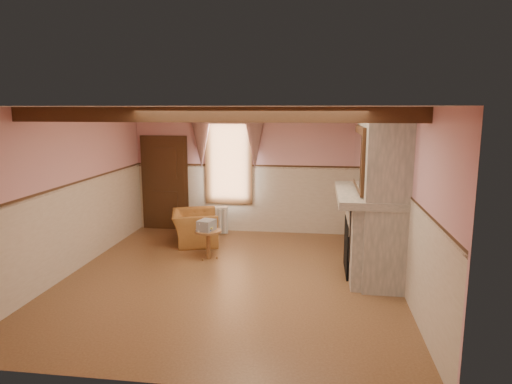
# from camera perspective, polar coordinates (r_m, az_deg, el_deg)

# --- Properties ---
(floor) EXTENTS (5.50, 6.00, 0.01)m
(floor) POSITION_cam_1_polar(r_m,az_deg,el_deg) (7.72, -3.22, -10.71)
(floor) COLOR brown
(floor) RESTS_ON ground
(ceiling) EXTENTS (5.50, 6.00, 0.01)m
(ceiling) POSITION_cam_1_polar(r_m,az_deg,el_deg) (7.20, -3.45, 10.56)
(ceiling) COLOR silver
(ceiling) RESTS_ON wall_back
(wall_back) EXTENTS (5.50, 0.02, 2.80)m
(wall_back) POSITION_cam_1_polar(r_m,az_deg,el_deg) (10.25, -0.09, 2.67)
(wall_back) COLOR pink
(wall_back) RESTS_ON floor
(wall_front) EXTENTS (5.50, 0.02, 2.80)m
(wall_front) POSITION_cam_1_polar(r_m,az_deg,el_deg) (4.51, -10.76, -7.55)
(wall_front) COLOR pink
(wall_front) RESTS_ON floor
(wall_left) EXTENTS (0.02, 6.00, 2.80)m
(wall_left) POSITION_cam_1_polar(r_m,az_deg,el_deg) (8.31, -22.28, 0.07)
(wall_left) COLOR pink
(wall_left) RESTS_ON floor
(wall_right) EXTENTS (0.02, 6.00, 2.80)m
(wall_right) POSITION_cam_1_polar(r_m,az_deg,el_deg) (7.32, 18.30, -0.98)
(wall_right) COLOR pink
(wall_right) RESTS_ON floor
(wainscot) EXTENTS (5.50, 6.00, 1.50)m
(wainscot) POSITION_cam_1_polar(r_m,az_deg,el_deg) (7.48, -3.28, -5.35)
(wainscot) COLOR beige
(wainscot) RESTS_ON floor
(chair_rail) EXTENTS (5.50, 6.00, 0.08)m
(chair_rail) POSITION_cam_1_polar(r_m,az_deg,el_deg) (7.31, -3.34, 0.32)
(chair_rail) COLOR black
(chair_rail) RESTS_ON wainscot
(firebox) EXTENTS (0.20, 0.95, 0.90)m
(firebox) POSITION_cam_1_polar(r_m,az_deg,el_deg) (8.03, 11.85, -6.68)
(firebox) COLOR black
(firebox) RESTS_ON floor
(armchair) EXTENTS (1.17, 1.26, 0.68)m
(armchair) POSITION_cam_1_polar(r_m,az_deg,el_deg) (9.60, -7.66, -4.41)
(armchair) COLOR #9E662D
(armchair) RESTS_ON floor
(side_table) EXTENTS (0.65, 0.65, 0.55)m
(side_table) POSITION_cam_1_polar(r_m,az_deg,el_deg) (8.62, -5.98, -6.54)
(side_table) COLOR brown
(side_table) RESTS_ON floor
(book_stack) EXTENTS (0.34, 0.38, 0.20)m
(book_stack) POSITION_cam_1_polar(r_m,az_deg,el_deg) (8.50, -6.20, -4.15)
(book_stack) COLOR #B7AD8C
(book_stack) RESTS_ON side_table
(radiator) EXTENTS (0.72, 0.36, 0.60)m
(radiator) POSITION_cam_1_polar(r_m,az_deg,el_deg) (10.34, -5.50, -3.52)
(radiator) COLOR silver
(radiator) RESTS_ON floor
(bowl) EXTENTS (0.32, 0.32, 0.08)m
(bowl) POSITION_cam_1_polar(r_m,az_deg,el_deg) (7.90, 13.85, 0.49)
(bowl) COLOR brown
(bowl) RESTS_ON mantel
(mantel_clock) EXTENTS (0.14, 0.24, 0.20)m
(mantel_clock) POSITION_cam_1_polar(r_m,az_deg,el_deg) (8.56, 13.41, 1.67)
(mantel_clock) COLOR black
(mantel_clock) RESTS_ON mantel
(oil_lamp) EXTENTS (0.11, 0.11, 0.28)m
(oil_lamp) POSITION_cam_1_polar(r_m,az_deg,el_deg) (8.00, 13.80, 1.34)
(oil_lamp) COLOR gold
(oil_lamp) RESTS_ON mantel
(candle_red) EXTENTS (0.06, 0.06, 0.16)m
(candle_red) POSITION_cam_1_polar(r_m,az_deg,el_deg) (7.42, 14.24, 0.16)
(candle_red) COLOR maroon
(candle_red) RESTS_ON mantel
(jar_yellow) EXTENTS (0.06, 0.06, 0.12)m
(jar_yellow) POSITION_cam_1_polar(r_m,az_deg,el_deg) (7.22, 14.41, -0.28)
(jar_yellow) COLOR gold
(jar_yellow) RESTS_ON mantel
(fireplace) EXTENTS (0.85, 2.00, 2.80)m
(fireplace) POSITION_cam_1_polar(r_m,az_deg,el_deg) (7.85, 15.20, -0.07)
(fireplace) COLOR gray
(fireplace) RESTS_ON floor
(mantel) EXTENTS (1.05, 2.05, 0.12)m
(mantel) POSITION_cam_1_polar(r_m,az_deg,el_deg) (7.84, 13.88, -0.33)
(mantel) COLOR gray
(mantel) RESTS_ON fireplace
(overmantel_mirror) EXTENTS (0.06, 1.44, 1.04)m
(overmantel_mirror) POSITION_cam_1_polar(r_m,az_deg,el_deg) (7.73, 12.71, 4.15)
(overmantel_mirror) COLOR silver
(overmantel_mirror) RESTS_ON fireplace
(door) EXTENTS (1.10, 0.10, 2.10)m
(door) POSITION_cam_1_polar(r_m,az_deg,el_deg) (10.74, -11.31, 0.93)
(door) COLOR black
(door) RESTS_ON floor
(window) EXTENTS (1.06, 0.08, 2.02)m
(window) POSITION_cam_1_polar(r_m,az_deg,el_deg) (10.29, -3.43, 4.08)
(window) COLOR white
(window) RESTS_ON wall_back
(window_drapes) EXTENTS (1.30, 0.14, 1.40)m
(window_drapes) POSITION_cam_1_polar(r_m,az_deg,el_deg) (10.16, -3.57, 7.40)
(window_drapes) COLOR gray
(window_drapes) RESTS_ON wall_back
(ceiling_beam_front) EXTENTS (5.50, 0.18, 0.20)m
(ceiling_beam_front) POSITION_cam_1_polar(r_m,az_deg,el_deg) (6.03, -5.69, 9.62)
(ceiling_beam_front) COLOR black
(ceiling_beam_front) RESTS_ON ceiling
(ceiling_beam_back) EXTENTS (5.50, 0.18, 0.20)m
(ceiling_beam_back) POSITION_cam_1_polar(r_m,az_deg,el_deg) (8.38, -1.82, 9.86)
(ceiling_beam_back) COLOR black
(ceiling_beam_back) RESTS_ON ceiling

